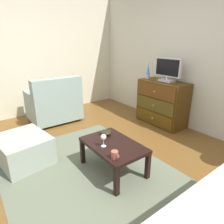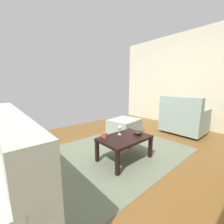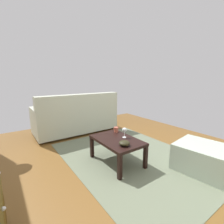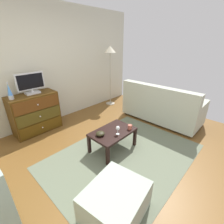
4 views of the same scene
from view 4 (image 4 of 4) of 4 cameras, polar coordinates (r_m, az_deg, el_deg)
name	(u,v)px [view 4 (image 4 of 4)]	position (r m, az deg, el deg)	size (l,w,h in m)	color
ground_plane	(108,157)	(2.91, -1.47, -16.12)	(5.66, 4.67, 0.05)	brown
wall_accent_rear	(41,67)	(4.02, -24.37, 14.70)	(5.66, 0.12, 2.66)	beige
area_rug	(124,156)	(2.91, 4.32, -15.53)	(2.60, 1.90, 0.01)	#616954
dresser	(35,113)	(3.82, -26.03, -0.35)	(0.96, 0.49, 0.86)	#4D310E
tv	(31,83)	(3.66, -27.42, 9.26)	(0.55, 0.18, 0.43)	silver
lava_lamp	(10,92)	(3.50, -33.14, 6.11)	(0.09, 0.09, 0.33)	#B7B7BC
coffee_table	(113,133)	(2.88, 0.29, -7.80)	(0.80, 0.53, 0.38)	black
wine_glass	(118,128)	(2.71, 2.13, -5.92)	(0.07, 0.07, 0.16)	silver
mug	(130,127)	(2.91, 6.51, -5.41)	(0.11, 0.08, 0.08)	#AC5544
bowl_decorative	(100,134)	(2.72, -4.29, -7.82)	(0.15, 0.15, 0.07)	black
couch_large	(161,107)	(4.11, 17.22, 1.74)	(0.85, 1.87, 0.94)	#332319
ottoman	(116,202)	(2.07, 1.29, -29.76)	(0.70, 0.60, 0.37)	#99A899
standing_lamp	(110,55)	(4.79, -0.67, 19.91)	(0.32, 0.32, 1.74)	#A59E8C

